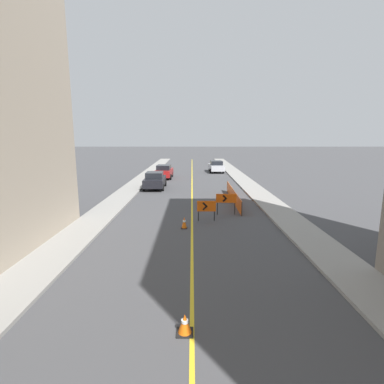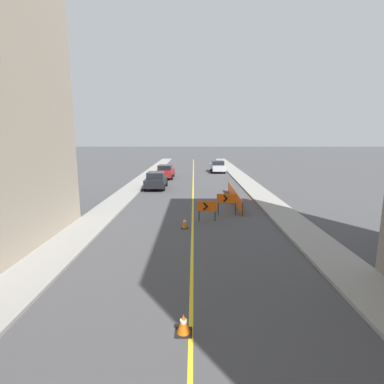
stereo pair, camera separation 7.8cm
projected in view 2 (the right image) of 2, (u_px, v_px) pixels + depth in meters
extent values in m
cube|color=gold|center=(193.00, 186.00, 29.66)|extent=(0.12, 70.62, 0.01)
cube|color=gray|center=(136.00, 186.00, 29.68)|extent=(2.02, 70.62, 0.13)
cube|color=gray|center=(251.00, 186.00, 29.61)|extent=(2.02, 70.62, 0.13)
cube|color=black|center=(184.00, 332.00, 7.56)|extent=(0.43, 0.43, 0.03)
cone|color=orange|center=(184.00, 323.00, 7.52)|extent=(0.34, 0.34, 0.49)
cylinder|color=white|center=(184.00, 321.00, 7.51)|extent=(0.18, 0.18, 0.08)
cube|color=black|center=(185.00, 228.00, 16.18)|extent=(0.35, 0.35, 0.03)
cone|color=orange|center=(185.00, 222.00, 16.12)|extent=(0.28, 0.28, 0.60)
cylinder|color=white|center=(185.00, 221.00, 16.11)|extent=(0.14, 0.14, 0.10)
cube|color=#EF560C|center=(207.00, 206.00, 17.46)|extent=(1.11, 0.07, 0.62)
cube|color=black|center=(206.00, 205.00, 17.40)|extent=(0.31, 0.02, 0.31)
cube|color=black|center=(206.00, 208.00, 17.44)|extent=(0.31, 0.02, 0.31)
cylinder|color=black|center=(199.00, 216.00, 17.57)|extent=(0.06, 0.06, 0.57)
cylinder|color=black|center=(215.00, 216.00, 17.57)|extent=(0.06, 0.06, 0.57)
cube|color=#EF560C|center=(227.00, 198.00, 18.79)|extent=(1.29, 0.16, 0.56)
cube|color=black|center=(226.00, 197.00, 18.74)|extent=(0.28, 0.04, 0.28)
cube|color=black|center=(226.00, 200.00, 18.76)|extent=(0.28, 0.04, 0.28)
cylinder|color=black|center=(218.00, 209.00, 18.92)|extent=(0.06, 0.06, 0.77)
cylinder|color=black|center=(235.00, 209.00, 18.91)|extent=(0.06, 0.06, 0.77)
cube|color=#EF560C|center=(234.00, 196.00, 22.69)|extent=(0.12, 8.55, 0.92)
cylinder|color=#262626|center=(243.00, 209.00, 18.49)|extent=(0.05, 0.05, 0.92)
cylinder|color=#262626|center=(228.00, 186.00, 26.89)|extent=(0.05, 0.05, 0.92)
cube|color=black|center=(156.00, 181.00, 28.40)|extent=(1.87, 4.33, 0.72)
cube|color=black|center=(156.00, 175.00, 28.07)|extent=(1.56, 1.96, 0.55)
cylinder|color=black|center=(149.00, 183.00, 29.78)|extent=(0.23, 0.64, 0.64)
cylinder|color=black|center=(166.00, 183.00, 29.77)|extent=(0.23, 0.64, 0.64)
cylinder|color=black|center=(145.00, 187.00, 27.16)|extent=(0.23, 0.64, 0.64)
cylinder|color=black|center=(164.00, 187.00, 27.15)|extent=(0.23, 0.64, 0.64)
cube|color=maroon|center=(165.00, 172.00, 35.33)|extent=(1.95, 4.36, 0.72)
cube|color=black|center=(165.00, 167.00, 35.00)|extent=(1.60, 1.99, 0.55)
cylinder|color=black|center=(159.00, 174.00, 36.71)|extent=(0.24, 0.65, 0.64)
cylinder|color=black|center=(173.00, 174.00, 36.70)|extent=(0.24, 0.65, 0.64)
cylinder|color=black|center=(157.00, 177.00, 34.09)|extent=(0.24, 0.65, 0.64)
cylinder|color=black|center=(172.00, 177.00, 34.08)|extent=(0.24, 0.65, 0.64)
cube|color=#B7B7BC|center=(218.00, 167.00, 41.25)|extent=(2.01, 4.38, 0.72)
cube|color=black|center=(218.00, 163.00, 40.92)|extent=(1.62, 2.01, 0.55)
cylinder|color=black|center=(211.00, 169.00, 42.63)|extent=(0.25, 0.65, 0.64)
cylinder|color=black|center=(223.00, 169.00, 42.62)|extent=(0.25, 0.65, 0.64)
cylinder|color=black|center=(212.00, 171.00, 40.01)|extent=(0.25, 0.65, 0.64)
cylinder|color=black|center=(225.00, 171.00, 40.00)|extent=(0.25, 0.65, 0.64)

